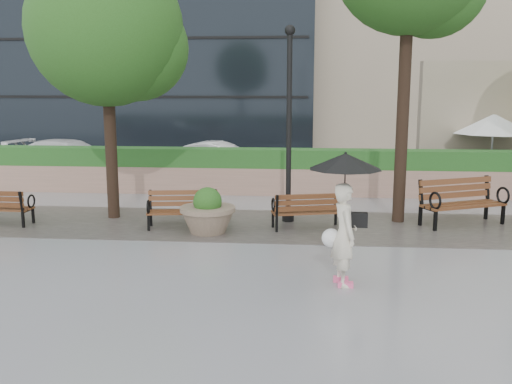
# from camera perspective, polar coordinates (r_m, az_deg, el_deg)

# --- Properties ---
(ground) EXTENTS (100.00, 100.00, 0.00)m
(ground) POSITION_cam_1_polar(r_m,az_deg,el_deg) (10.32, 0.69, -7.33)
(ground) COLOR gray
(ground) RESTS_ON ground
(cobble_strip) EXTENTS (28.00, 3.20, 0.01)m
(cobble_strip) POSITION_cam_1_polar(r_m,az_deg,el_deg) (13.20, 1.72, -3.34)
(cobble_strip) COLOR #383330
(cobble_strip) RESTS_ON ground
(hedge_wall) EXTENTS (24.00, 0.80, 1.35)m
(hedge_wall) POSITION_cam_1_polar(r_m,az_deg,el_deg) (17.00, 2.56, 2.02)
(hedge_wall) COLOR tan
(hedge_wall) RESTS_ON ground
(asphalt_street) EXTENTS (40.00, 7.00, 0.00)m
(asphalt_street) POSITION_cam_1_polar(r_m,az_deg,el_deg) (21.05, 3.06, 1.83)
(asphalt_street) COLOR black
(asphalt_street) RESTS_ON ground
(bench_1) EXTENTS (1.64, 0.84, 0.84)m
(bench_1) POSITION_cam_1_polar(r_m,az_deg,el_deg) (13.00, -7.33, -2.54)
(bench_1) COLOR brown
(bench_1) RESTS_ON ground
(bench_2) EXTENTS (1.66, 0.99, 0.84)m
(bench_2) POSITION_cam_1_polar(r_m,az_deg,el_deg) (12.89, 5.13, -2.61)
(bench_2) COLOR brown
(bench_2) RESTS_ON ground
(bench_3) EXTENTS (2.11, 1.53, 1.06)m
(bench_3) POSITION_cam_1_polar(r_m,az_deg,el_deg) (14.00, 19.88, -1.87)
(bench_3) COLOR brown
(bench_3) RESTS_ON ground
(planter_left) EXTENTS (1.21, 1.21, 1.02)m
(planter_left) POSITION_cam_1_polar(r_m,az_deg,el_deg) (12.49, -4.84, -2.33)
(planter_left) COLOR #7F6B56
(planter_left) RESTS_ON ground
(lamppost) EXTENTS (0.28, 0.28, 4.53)m
(lamppost) POSITION_cam_1_polar(r_m,az_deg,el_deg) (13.29, 3.31, 5.50)
(lamppost) COLOR black
(lamppost) RESTS_ON ground
(tree_0) EXTENTS (3.66, 3.60, 6.28)m
(tree_0) POSITION_cam_1_polar(r_m,az_deg,el_deg) (14.15, -14.09, 15.08)
(tree_0) COLOR black
(tree_0) RESTS_ON ground
(patio_umb_white) EXTENTS (2.50, 2.50, 2.30)m
(patio_umb_white) POSITION_cam_1_polar(r_m,az_deg,el_deg) (19.64, 22.67, 6.26)
(patio_umb_white) COLOR black
(patio_umb_white) RESTS_ON ground
(car_left) EXTENTS (4.76, 2.58, 1.31)m
(car_left) POSITION_cam_1_polar(r_m,az_deg,el_deg) (21.40, -18.08, 3.23)
(car_left) COLOR silver
(car_left) RESTS_ON ground
(car_right) EXTENTS (3.84, 2.02, 1.20)m
(car_right) POSITION_cam_1_polar(r_m,az_deg,el_deg) (20.69, -3.70, 3.35)
(car_right) COLOR silver
(car_right) RESTS_ON ground
(pedestrian) EXTENTS (1.16, 1.16, 2.12)m
(pedestrian) POSITION_cam_1_polar(r_m,az_deg,el_deg) (9.15, 8.84, -1.39)
(pedestrian) COLOR beige
(pedestrian) RESTS_ON ground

